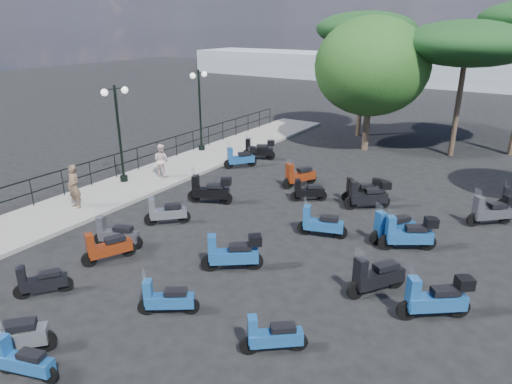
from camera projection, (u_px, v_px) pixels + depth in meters
The scene contains 33 objects.
ground at pixel (227, 238), 15.37m from camera, with size 120.00×120.00×0.00m, color black.
sidewalk at pixel (151, 178), 20.98m from camera, with size 3.00×30.00×0.15m, color slate.
railing at pixel (126, 158), 21.19m from camera, with size 0.04×26.04×1.10m.
lamp_post_1 at pixel (119, 128), 19.58m from camera, with size 0.46×1.24×4.23m.
lamp_post_2 at pixel (200, 105), 24.50m from camera, with size 0.35×1.28×4.33m.
woman at pixel (74, 186), 17.26m from camera, with size 0.62×0.41×1.69m, color brown.
pedestrian_far at pixel (161, 160), 20.82m from camera, with size 0.73×0.57×1.51m, color beige.
scooter_1 at pixel (116, 234), 14.61m from camera, with size 1.57×0.83×1.32m.
scooter_2 at pixel (166, 212), 16.29m from camera, with size 1.26×1.23×1.32m.
scooter_3 at pixel (210, 191), 18.13m from camera, with size 1.73×0.96×1.46m.
scooter_4 at pixel (241, 158), 22.60m from camera, with size 1.19×1.42×1.35m.
scooter_5 at pixel (259, 150), 23.92m from camera, with size 1.66×0.96×1.41m.
scooter_6 at pixel (41, 282), 12.05m from camera, with size 0.98×1.24×1.19m.
scooter_7 at pixel (7, 337), 9.79m from camera, with size 1.33×1.43×1.46m.
scooter_8 at pixel (107, 248), 13.74m from camera, with size 0.87×1.56×1.32m.
scooter_9 at pixel (308, 191), 18.41m from camera, with size 1.26×0.98×1.19m.
scooter_10 at pixel (299, 176), 20.01m from camera, with size 0.97×1.66×1.43m.
scooter_11 at pixel (23, 361), 9.24m from camera, with size 1.45×0.65×1.18m.
scooter_12 at pixel (167, 299), 11.26m from camera, with size 1.32×0.96×1.22m.
scooter_13 at pixel (233, 253), 13.23m from camera, with size 1.56×1.25×1.46m.
scooter_14 at pixel (321, 224), 15.34m from camera, with size 1.67×0.74×1.36m.
scooter_15 at pixel (368, 196), 17.59m from camera, with size 1.53×1.29×1.46m.
scooter_16 at pixel (362, 191), 18.31m from camera, with size 1.40×1.08×1.29m.
scooter_19 at pixel (272, 336), 9.95m from camera, with size 1.24×1.04×1.21m.
scooter_20 at pixel (392, 227), 15.00m from camera, with size 1.14×1.57×1.45m.
scooter_21 at pixel (409, 234), 14.41m from camera, with size 1.64×1.15×1.47m.
scooter_24 at pixel (376, 277), 12.09m from camera, with size 1.15×1.61×1.48m.
scooter_25 at pixel (436, 299), 11.06m from camera, with size 1.57×1.27×1.48m.
scooter_26 at pixel (492, 211), 16.20m from camera, with size 1.42×1.36×1.43m.
broadleaf_tree at pixel (372, 67), 24.33m from camera, with size 6.13×6.13×7.19m.
pine_0 at pixel (468, 44), 22.80m from camera, with size 6.60×6.60×6.98m.
pine_2 at pixel (366, 29), 26.86m from camera, with size 5.91×5.91×7.45m.
distant_hills at pixel (466, 73), 50.32m from camera, with size 70.00×8.00×3.00m, color gray.
Camera 1 is at (8.27, -11.12, 6.88)m, focal length 32.00 mm.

